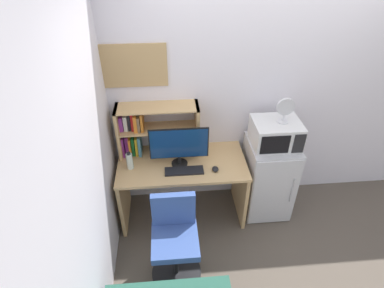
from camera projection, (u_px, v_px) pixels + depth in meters
wall_back at (302, 93)px, 3.27m from camera, size 6.40×0.04×2.60m
wall_left at (68, 231)px, 1.82m from camera, size 0.04×4.40×2.60m
desk at (182, 179)px, 3.35m from camera, size 1.32×0.66×0.74m
hutch_bookshelf at (146, 129)px, 3.20m from camera, size 0.83×0.26×0.55m
monitor at (179, 145)px, 3.06m from camera, size 0.58×0.16×0.43m
keyboard at (184, 171)px, 3.10m from camera, size 0.38×0.12×0.02m
computer_mouse at (215, 169)px, 3.11m from camera, size 0.06×0.08×0.04m
water_bottle at (130, 161)px, 3.10m from camera, size 0.06×0.06×0.19m
mini_fridge at (268, 177)px, 3.47m from camera, size 0.49×0.55×0.90m
microwave at (276, 133)px, 3.14m from camera, size 0.47×0.40×0.26m
desk_fan at (285, 109)px, 2.98m from camera, size 0.17×0.11×0.26m
desk_chair at (175, 243)px, 2.82m from camera, size 0.47×0.47×0.88m
wall_corkboard at (132, 66)px, 2.91m from camera, size 0.65×0.02×0.41m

